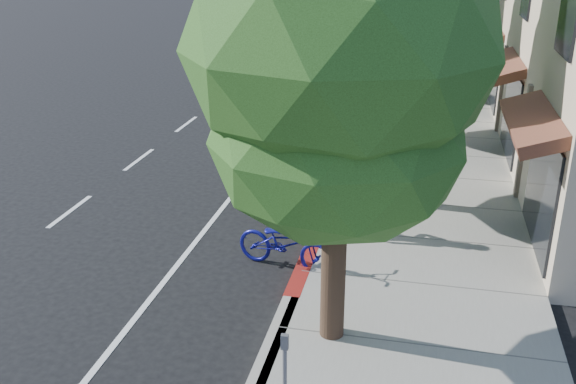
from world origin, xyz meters
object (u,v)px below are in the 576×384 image
(silver_suv, at_px, (308,125))
(pedestrian, at_px, (443,108))
(street_tree_1, at_px, (377,4))
(white_pickup, at_px, (340,55))
(cyclist, at_px, (331,194))
(dark_sedan, at_px, (349,100))
(street_tree_0, at_px, (340,57))
(dark_suv_far, at_px, (380,45))
(street_tree_2, at_px, (393,8))
(bicycle, at_px, (286,243))

(silver_suv, relative_size, pedestrian, 3.07)
(street_tree_1, height_order, pedestrian, street_tree_1)
(white_pickup, bearing_deg, cyclist, -82.22)
(silver_suv, bearing_deg, dark_sedan, 72.91)
(street_tree_0, xyz_separation_m, pedestrian, (1.80, 11.89, -3.60))
(cyclist, height_order, dark_sedan, cyclist)
(dark_sedan, distance_m, dark_suv_far, 12.65)
(dark_suv_far, bearing_deg, street_tree_2, -85.92)
(white_pickup, relative_size, pedestrian, 2.77)
(dark_suv_far, bearing_deg, pedestrian, -79.12)
(street_tree_2, bearing_deg, dark_suv_far, 95.59)
(street_tree_1, bearing_deg, pedestrian, 72.99)
(cyclist, xyz_separation_m, dark_suv_far, (-0.78, 22.54, -0.25))
(dark_sedan, xyz_separation_m, pedestrian, (3.30, -2.05, 0.40))
(street_tree_0, height_order, cyclist, street_tree_0)
(bicycle, relative_size, dark_sedan, 0.47)
(silver_suv, bearing_deg, street_tree_1, -66.40)
(dark_suv_far, bearing_deg, street_tree_1, -87.55)
(cyclist, height_order, bicycle, cyclist)
(bicycle, bearing_deg, cyclist, -7.30)
(cyclist, relative_size, pedestrian, 1.02)
(street_tree_2, xyz_separation_m, pedestrian, (1.80, -0.11, -3.08))
(silver_suv, xyz_separation_m, dark_suv_far, (0.84, 16.58, -0.08))
(cyclist, bearing_deg, street_tree_1, -1.63)
(bicycle, relative_size, white_pickup, 0.39)
(dark_sedan, relative_size, white_pickup, 0.82)
(street_tree_2, height_order, pedestrian, street_tree_2)
(silver_suv, relative_size, dark_sedan, 1.35)
(street_tree_0, relative_size, pedestrian, 3.90)
(street_tree_0, relative_size, silver_suv, 1.27)
(street_tree_2, height_order, cyclist, street_tree_2)
(bicycle, bearing_deg, white_pickup, 18.49)
(silver_suv, distance_m, dark_suv_far, 16.60)
(street_tree_2, bearing_deg, cyclist, -94.67)
(cyclist, distance_m, pedestrian, 8.23)
(street_tree_0, relative_size, bicycle, 3.63)
(street_tree_0, bearing_deg, dark_sedan, 96.14)
(cyclist, xyz_separation_m, white_pickup, (-2.45, 18.96, -0.21))
(bicycle, height_order, pedestrian, pedestrian)
(cyclist, relative_size, dark_sedan, 0.45)
(silver_suv, xyz_separation_m, white_pickup, (-0.83, 13.00, -0.05))
(street_tree_0, distance_m, cyclist, 5.53)
(bicycle, distance_m, silver_suv, 7.74)
(bicycle, distance_m, dark_sedan, 11.61)
(bicycle, height_order, silver_suv, silver_suv)
(street_tree_1, distance_m, pedestrian, 7.21)
(street_tree_0, relative_size, cyclist, 3.82)
(dark_suv_far, bearing_deg, silver_suv, -94.43)
(cyclist, xyz_separation_m, pedestrian, (2.45, 7.85, 0.13))
(street_tree_1, bearing_deg, dark_suv_far, 93.97)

